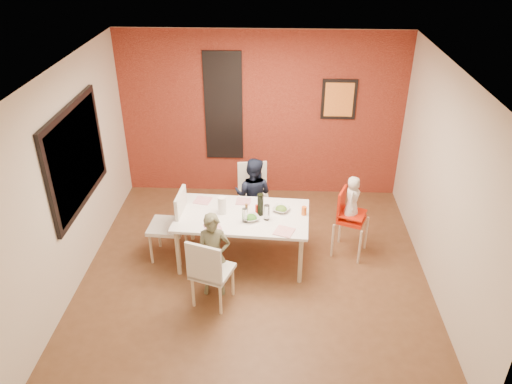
{
  "coord_description": "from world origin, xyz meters",
  "views": [
    {
      "loc": [
        0.25,
        -5.26,
        4.2
      ],
      "look_at": [
        0.0,
        0.3,
        1.05
      ],
      "focal_mm": 35.0,
      "sensor_mm": 36.0,
      "label": 1
    }
  ],
  "objects_px": {
    "toddler": "(352,198)",
    "paper_towel_roll": "(222,205)",
    "chair_near": "(209,270)",
    "child_near": "(214,255)",
    "child_far": "(253,195)",
    "dining_table": "(242,219)",
    "high_chair": "(348,216)",
    "wine_bottle": "(260,205)",
    "chair_left": "(173,221)",
    "chair_far": "(253,190)"
  },
  "relations": [
    {
      "from": "chair_near",
      "to": "toddler",
      "type": "xyz_separation_m",
      "value": [
        1.78,
        1.16,
        0.35
      ]
    },
    {
      "from": "chair_near",
      "to": "child_near",
      "type": "xyz_separation_m",
      "value": [
        0.03,
        0.24,
        0.03
      ]
    },
    {
      "from": "toddler",
      "to": "paper_towel_roll",
      "type": "xyz_separation_m",
      "value": [
        -1.71,
        -0.21,
        -0.04
      ]
    },
    {
      "from": "chair_left",
      "to": "toddler",
      "type": "distance_m",
      "value": 2.41
    },
    {
      "from": "child_far",
      "to": "paper_towel_roll",
      "type": "xyz_separation_m",
      "value": [
        -0.37,
        -0.74,
        0.26
      ]
    },
    {
      "from": "chair_near",
      "to": "high_chair",
      "type": "relative_size",
      "value": 0.98
    },
    {
      "from": "high_chair",
      "to": "child_near",
      "type": "distance_m",
      "value": 1.97
    },
    {
      "from": "chair_left",
      "to": "chair_far",
      "type": "bearing_deg",
      "value": 137.42
    },
    {
      "from": "chair_left",
      "to": "child_near",
      "type": "height_order",
      "value": "child_near"
    },
    {
      "from": "chair_far",
      "to": "high_chair",
      "type": "relative_size",
      "value": 0.98
    },
    {
      "from": "high_chair",
      "to": "child_far",
      "type": "distance_m",
      "value": 1.42
    },
    {
      "from": "chair_near",
      "to": "paper_towel_roll",
      "type": "distance_m",
      "value": 1.0
    },
    {
      "from": "chair_far",
      "to": "child_near",
      "type": "xyz_separation_m",
      "value": [
        -0.39,
        -1.7,
        0.04
      ]
    },
    {
      "from": "chair_far",
      "to": "toddler",
      "type": "bearing_deg",
      "value": -38.68
    },
    {
      "from": "child_far",
      "to": "high_chair",
      "type": "bearing_deg",
      "value": 171.53
    },
    {
      "from": "high_chair",
      "to": "child_near",
      "type": "relative_size",
      "value": 0.86
    },
    {
      "from": "dining_table",
      "to": "wine_bottle",
      "type": "relative_size",
      "value": 5.85
    },
    {
      "from": "chair_far",
      "to": "child_near",
      "type": "bearing_deg",
      "value": -111.79
    },
    {
      "from": "paper_towel_roll",
      "to": "chair_left",
      "type": "bearing_deg",
      "value": 178.82
    },
    {
      "from": "child_near",
      "to": "child_far",
      "type": "xyz_separation_m",
      "value": [
        0.41,
        1.46,
        0.02
      ]
    },
    {
      "from": "chair_far",
      "to": "child_far",
      "type": "bearing_deg",
      "value": -95.76
    },
    {
      "from": "chair_left",
      "to": "high_chair",
      "type": "distance_m",
      "value": 2.37
    },
    {
      "from": "toddler",
      "to": "paper_towel_roll",
      "type": "height_order",
      "value": "toddler"
    },
    {
      "from": "chair_near",
      "to": "child_far",
      "type": "bearing_deg",
      "value": -85.51
    },
    {
      "from": "child_near",
      "to": "high_chair",
      "type": "bearing_deg",
      "value": 26.25
    },
    {
      "from": "child_far",
      "to": "wine_bottle",
      "type": "xyz_separation_m",
      "value": [
        0.13,
        -0.76,
        0.29
      ]
    },
    {
      "from": "chair_near",
      "to": "paper_towel_roll",
      "type": "bearing_deg",
      "value": -75.07
    },
    {
      "from": "chair_far",
      "to": "paper_towel_roll",
      "type": "bearing_deg",
      "value": -118.57
    },
    {
      "from": "wine_bottle",
      "to": "child_far",
      "type": "bearing_deg",
      "value": 100.06
    },
    {
      "from": "high_chair",
      "to": "wine_bottle",
      "type": "xyz_separation_m",
      "value": [
        -1.19,
        -0.23,
        0.29
      ]
    },
    {
      "from": "chair_near",
      "to": "toddler",
      "type": "height_order",
      "value": "toddler"
    },
    {
      "from": "chair_far",
      "to": "wine_bottle",
      "type": "distance_m",
      "value": 1.07
    },
    {
      "from": "high_chair",
      "to": "child_far",
      "type": "height_order",
      "value": "child_far"
    },
    {
      "from": "chair_near",
      "to": "child_near",
      "type": "bearing_deg",
      "value": -77.71
    },
    {
      "from": "high_chair",
      "to": "paper_towel_roll",
      "type": "distance_m",
      "value": 1.73
    },
    {
      "from": "chair_far",
      "to": "wine_bottle",
      "type": "height_order",
      "value": "wine_bottle"
    },
    {
      "from": "chair_near",
      "to": "child_far",
      "type": "distance_m",
      "value": 1.75
    },
    {
      "from": "chair_near",
      "to": "child_far",
      "type": "height_order",
      "value": "child_far"
    },
    {
      "from": "child_far",
      "to": "toddler",
      "type": "xyz_separation_m",
      "value": [
        1.35,
        -0.54,
        0.3
      ]
    },
    {
      "from": "chair_left",
      "to": "child_far",
      "type": "bearing_deg",
      "value": 129.02
    },
    {
      "from": "child_near",
      "to": "child_far",
      "type": "distance_m",
      "value": 1.51
    },
    {
      "from": "chair_left",
      "to": "high_chair",
      "type": "xyz_separation_m",
      "value": [
        2.36,
        0.21,
        0.01
      ]
    },
    {
      "from": "chair_near",
      "to": "child_near",
      "type": "height_order",
      "value": "child_near"
    },
    {
      "from": "dining_table",
      "to": "child_far",
      "type": "relative_size",
      "value": 1.53
    },
    {
      "from": "child_near",
      "to": "wine_bottle",
      "type": "distance_m",
      "value": 0.94
    },
    {
      "from": "chair_far",
      "to": "toddler",
      "type": "xyz_separation_m",
      "value": [
        1.36,
        -0.78,
        0.35
      ]
    },
    {
      "from": "high_chair",
      "to": "paper_towel_roll",
      "type": "height_order",
      "value": "high_chair"
    },
    {
      "from": "chair_left",
      "to": "toddler",
      "type": "bearing_deg",
      "value": 98.45
    },
    {
      "from": "chair_near",
      "to": "chair_left",
      "type": "distance_m",
      "value": 1.14
    },
    {
      "from": "child_far",
      "to": "toddler",
      "type": "height_order",
      "value": "toddler"
    }
  ]
}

